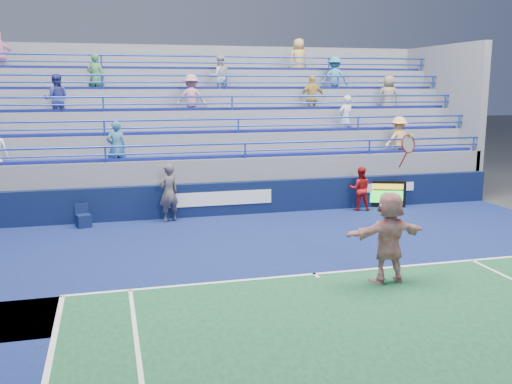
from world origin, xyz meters
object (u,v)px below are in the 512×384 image
object	(u,v)px
ball_girl	(360,189)
tennis_player	(389,237)
serve_speed_board	(386,194)
line_judge	(169,193)
judge_chair	(84,220)

from	to	relation	value
ball_girl	tennis_player	bearing A→B (deg)	86.72
serve_speed_board	line_judge	bearing A→B (deg)	-178.18
judge_chair	ball_girl	world-z (taller)	ball_girl
line_judge	ball_girl	bearing A→B (deg)	156.22
serve_speed_board	ball_girl	xyz separation A→B (m)	(-1.10, -0.23, 0.28)
serve_speed_board	judge_chair	xyz separation A→B (m)	(-10.21, -0.33, -0.25)
tennis_player	serve_speed_board	bearing A→B (deg)	63.04
serve_speed_board	tennis_player	distance (m)	7.98
tennis_player	line_judge	xyz separation A→B (m)	(-4.01, 6.86, -0.09)
serve_speed_board	ball_girl	bearing A→B (deg)	-168.39
serve_speed_board	judge_chair	world-z (taller)	serve_speed_board
serve_speed_board	line_judge	world-z (taller)	line_judge
judge_chair	tennis_player	size ratio (longest dim) A/B	0.22
judge_chair	serve_speed_board	bearing A→B (deg)	1.86
tennis_player	judge_chair	bearing A→B (deg)	134.28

